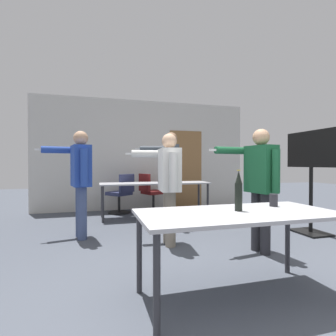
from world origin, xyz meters
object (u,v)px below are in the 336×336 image
person_left_plaid (168,179)px  office_chair_near_pushed (121,195)px  tv_screen (311,169)px  person_far_watching (260,178)px  office_chair_side_rolled (151,194)px  person_center_tall (170,169)px  beer_bottle (239,192)px  drink_cup (274,200)px  person_right_polo (80,174)px

person_left_plaid → office_chair_near_pushed: 2.66m
tv_screen → office_chair_near_pushed: size_ratio=1.86×
person_far_watching → office_chair_near_pushed: bearing=16.7°
tv_screen → person_far_watching: bearing=-67.4°
office_chair_side_rolled → person_left_plaid: bearing=-28.6°
person_left_plaid → person_center_tall: 1.17m
tv_screen → beer_bottle: tv_screen is taller
person_left_plaid → person_center_tall: person_center_tall is taller
office_chair_near_pushed → office_chair_side_rolled: bearing=-30.5°
office_chair_near_pushed → beer_bottle: beer_bottle is taller
person_far_watching → office_chair_side_rolled: bearing=4.8°
person_left_plaid → tv_screen: bearing=-86.0°
person_left_plaid → beer_bottle: bearing=-167.7°
office_chair_near_pushed → beer_bottle: bearing=-119.9°
person_center_tall → tv_screen: bearing=-111.1°
office_chair_side_rolled → drink_cup: bearing=-17.3°
tv_screen → person_far_watching: tv_screen is taller
tv_screen → beer_bottle: size_ratio=4.78×
beer_bottle → office_chair_near_pushed: bearing=98.3°
office_chair_near_pushed → drink_cup: 4.20m
tv_screen → drink_cup: (-1.82, -1.40, -0.26)m
person_center_tall → beer_bottle: person_center_tall is taller
person_far_watching → office_chair_side_rolled: size_ratio=1.76×
person_right_polo → person_far_watching: 2.67m
tv_screen → person_left_plaid: (-2.46, 0.07, -0.13)m
person_left_plaid → office_chair_near_pushed: (-0.42, 2.58, -0.52)m
drink_cup → person_right_polo: bearing=131.2°
office_chair_side_rolled → office_chair_near_pushed: size_ratio=1.00×
person_left_plaid → drink_cup: (0.64, -1.46, -0.14)m
tv_screen → person_left_plaid: bearing=-91.6°
person_center_tall → office_chair_side_rolled: size_ratio=1.91×
office_chair_side_rolled → drink_cup: 4.17m
person_left_plaid → beer_bottle: (0.19, -1.59, -0.03)m
person_right_polo → person_center_tall: bearing=-87.0°
person_left_plaid → office_chair_side_rolled: 2.74m
person_left_plaid → person_far_watching: size_ratio=0.99×
tv_screen → person_right_polo: size_ratio=1.02×
person_far_watching → beer_bottle: 1.29m
tv_screen → person_right_polo: (-3.70, 0.75, -0.07)m
tv_screen → person_right_polo: tv_screen is taller
drink_cup → person_center_tall: bearing=96.4°
person_right_polo → office_chair_near_pushed: person_right_polo is taller
tv_screen → drink_cup: tv_screen is taller
office_chair_near_pushed → drink_cup: size_ratio=7.72×
person_center_tall → beer_bottle: bearing=-175.4°
person_left_plaid → beer_bottle: size_ratio=4.44×
person_right_polo → office_chair_near_pushed: bearing=-35.4°
tv_screen → drink_cup: bearing=-52.4°
office_chair_near_pushed → beer_bottle: (0.61, -4.17, 0.49)m
beer_bottle → drink_cup: beer_bottle is taller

